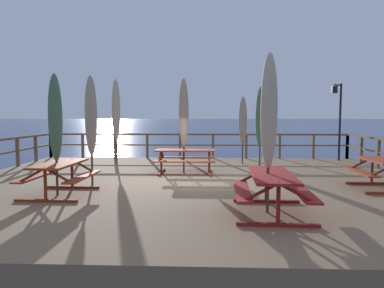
{
  "coord_description": "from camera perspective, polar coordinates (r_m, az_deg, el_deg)",
  "views": [
    {
      "loc": [
        0.45,
        -10.1,
        2.52
      ],
      "look_at": [
        0.0,
        0.87,
        1.66
      ],
      "focal_mm": 33.58,
      "sensor_mm": 36.0,
      "label": 1
    }
  ],
  "objects": [
    {
      "name": "picnic_table_mid_centre",
      "position": [
        9.03,
        -20.28,
        -4.11
      ],
      "size": [
        1.43,
        1.86,
        0.78
      ],
      "color": "#993819",
      "rests_on": "wooden_deck"
    },
    {
      "name": "patio_umbrella_short_mid",
      "position": [
        6.95,
        12.13,
        5.02
      ],
      "size": [
        0.32,
        0.32,
        3.05
      ],
      "color": "#4C3828",
      "rests_on": "wooden_deck"
    },
    {
      "name": "wooden_deck",
      "position": [
        10.35,
        -0.2,
        -7.75
      ],
      "size": [
        13.39,
        11.6,
        0.66
      ],
      "primitive_type": "cube",
      "color": "#846647",
      "rests_on": "ground"
    },
    {
      "name": "patio_umbrella_short_front",
      "position": [
        11.66,
        -1.33,
        4.94
      ],
      "size": [
        0.32,
        0.32,
        3.08
      ],
      "color": "#4C3828",
      "rests_on": "wooden_deck"
    },
    {
      "name": "picnic_table_front_left",
      "position": [
        7.05,
        12.55,
        -6.25
      ],
      "size": [
        1.5,
        2.12,
        0.78
      ],
      "color": "maroon",
      "rests_on": "wooden_deck"
    },
    {
      "name": "lamp_post_hooked",
      "position": [
        16.01,
        22.17,
        5.05
      ],
      "size": [
        0.55,
        0.52,
        3.2
      ],
      "color": "black",
      "rests_on": "wooden_deck"
    },
    {
      "name": "patio_umbrella_tall_mid_right",
      "position": [
        12.58,
        10.79,
        4.21
      ],
      "size": [
        0.32,
        0.32,
        2.86
      ],
      "color": "#4C3828",
      "rests_on": "wooden_deck"
    },
    {
      "name": "railing_waterside_far",
      "position": [
        15.8,
        0.71,
        0.38
      ],
      "size": [
        13.19,
        0.1,
        1.09
      ],
      "color": "brown",
      "rests_on": "wooden_deck"
    },
    {
      "name": "ground_plane",
      "position": [
        10.42,
        -0.2,
        -9.53
      ],
      "size": [
        600.0,
        600.0,
        0.0
      ],
      "primitive_type": "plane",
      "color": "navy"
    },
    {
      "name": "patio_umbrella_tall_back_left",
      "position": [
        14.03,
        -11.97,
        5.24
      ],
      "size": [
        0.32,
        0.32,
        3.26
      ],
      "color": "#4C3828",
      "rests_on": "wooden_deck"
    },
    {
      "name": "picnic_table_mid_left",
      "position": [
        10.32,
        28.1,
        -3.35
      ],
      "size": [
        1.44,
        1.67,
        0.78
      ],
      "color": "#993819",
      "rests_on": "wooden_deck"
    },
    {
      "name": "patio_umbrella_tall_front",
      "position": [
        14.09,
        8.08,
        3.66
      ],
      "size": [
        0.32,
        0.32,
        2.63
      ],
      "color": "#4C3828",
      "rests_on": "wooden_deck"
    },
    {
      "name": "patio_umbrella_tall_mid_left",
      "position": [
        9.89,
        -15.75,
        4.31
      ],
      "size": [
        0.32,
        0.32,
        2.93
      ],
      "color": "#4C3828",
      "rests_on": "wooden_deck"
    },
    {
      "name": "picnic_table_back_left",
      "position": [
        11.75,
        -1.09,
        -1.88
      ],
      "size": [
        1.94,
        1.41,
        0.78
      ],
      "color": "#993819",
      "rests_on": "wooden_deck"
    },
    {
      "name": "patio_umbrella_short_back",
      "position": [
        8.96,
        -20.89,
        3.86
      ],
      "size": [
        0.32,
        0.32,
        2.85
      ],
      "color": "#4C3828",
      "rests_on": "wooden_deck"
    }
  ]
}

